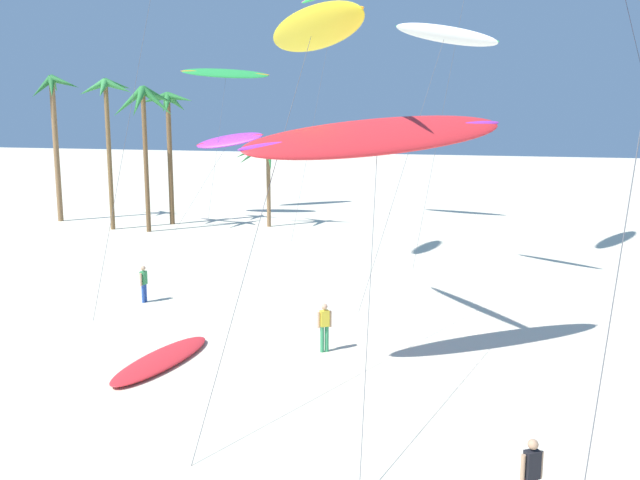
{
  "coord_description": "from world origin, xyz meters",
  "views": [
    {
      "loc": [
        6.06,
        1.25,
        7.9
      ],
      "look_at": [
        -0.26,
        20.06,
        4.37
      ],
      "focal_mm": 38.68,
      "sensor_mm": 36.0,
      "label": 1
    }
  ],
  "objects_px": {
    "flying_kite_7": "(312,29)",
    "palm_tree_4": "(268,154)",
    "flying_kite_3": "(378,136)",
    "palm_tree_1": "(107,105)",
    "person_near_right": "(324,325)",
    "palm_tree_3": "(169,118)",
    "flying_kite_1": "(445,34)",
    "person_near_left": "(144,282)",
    "person_mid_field": "(531,476)",
    "grounded_kite_0": "(162,359)",
    "palm_tree_0": "(54,106)",
    "palm_tree_2": "(145,112)",
    "flying_kite_10": "(226,73)",
    "flying_kite_4": "(229,140)"
  },
  "relations": [
    {
      "from": "palm_tree_2",
      "to": "grounded_kite_0",
      "type": "height_order",
      "value": "palm_tree_2"
    },
    {
      "from": "palm_tree_2",
      "to": "person_near_left",
      "type": "bearing_deg",
      "value": -58.42
    },
    {
      "from": "palm_tree_0",
      "to": "palm_tree_2",
      "type": "xyz_separation_m",
      "value": [
        9.27,
        -2.22,
        -0.5
      ]
    },
    {
      "from": "palm_tree_1",
      "to": "palm_tree_4",
      "type": "distance_m",
      "value": 11.68
    },
    {
      "from": "palm_tree_4",
      "to": "grounded_kite_0",
      "type": "distance_m",
      "value": 29.11
    },
    {
      "from": "palm_tree_2",
      "to": "flying_kite_3",
      "type": "bearing_deg",
      "value": -44.58
    },
    {
      "from": "palm_tree_3",
      "to": "grounded_kite_0",
      "type": "relative_size",
      "value": 1.92
    },
    {
      "from": "palm_tree_2",
      "to": "grounded_kite_0",
      "type": "distance_m",
      "value": 28.38
    },
    {
      "from": "palm_tree_1",
      "to": "flying_kite_1",
      "type": "distance_m",
      "value": 26.33
    },
    {
      "from": "palm_tree_1",
      "to": "flying_kite_3",
      "type": "xyz_separation_m",
      "value": [
        24.62,
        -21.32,
        -1.42
      ]
    },
    {
      "from": "palm_tree_1",
      "to": "person_near_left",
      "type": "distance_m",
      "value": 22.52
    },
    {
      "from": "palm_tree_2",
      "to": "flying_kite_7",
      "type": "distance_m",
      "value": 27.27
    },
    {
      "from": "flying_kite_7",
      "to": "flying_kite_10",
      "type": "bearing_deg",
      "value": 120.51
    },
    {
      "from": "palm_tree_3",
      "to": "palm_tree_4",
      "type": "relative_size",
      "value": 1.52
    },
    {
      "from": "flying_kite_10",
      "to": "person_near_right",
      "type": "relative_size",
      "value": 7.12
    },
    {
      "from": "palm_tree_0",
      "to": "person_near_right",
      "type": "height_order",
      "value": "palm_tree_0"
    },
    {
      "from": "flying_kite_3",
      "to": "palm_tree_2",
      "type": "bearing_deg",
      "value": 135.42
    },
    {
      "from": "flying_kite_10",
      "to": "grounded_kite_0",
      "type": "height_order",
      "value": "flying_kite_10"
    },
    {
      "from": "person_near_right",
      "to": "flying_kite_3",
      "type": "bearing_deg",
      "value": -30.4
    },
    {
      "from": "palm_tree_4",
      "to": "flying_kite_10",
      "type": "bearing_deg",
      "value": 132.88
    },
    {
      "from": "person_near_left",
      "to": "palm_tree_2",
      "type": "bearing_deg",
      "value": 121.58
    },
    {
      "from": "palm_tree_3",
      "to": "palm_tree_4",
      "type": "distance_m",
      "value": 7.83
    },
    {
      "from": "palm_tree_0",
      "to": "person_mid_field",
      "type": "bearing_deg",
      "value": -40.44
    },
    {
      "from": "palm_tree_2",
      "to": "person_near_left",
      "type": "distance_m",
      "value": 20.66
    },
    {
      "from": "palm_tree_0",
      "to": "palm_tree_4",
      "type": "xyz_separation_m",
      "value": [
        16.32,
        2.57,
        -3.44
      ]
    },
    {
      "from": "palm_tree_1",
      "to": "flying_kite_10",
      "type": "bearing_deg",
      "value": 74.37
    },
    {
      "from": "person_mid_field",
      "to": "palm_tree_0",
      "type": "bearing_deg",
      "value": 139.56
    },
    {
      "from": "palm_tree_3",
      "to": "grounded_kite_0",
      "type": "height_order",
      "value": "palm_tree_3"
    },
    {
      "from": "palm_tree_0",
      "to": "flying_kite_10",
      "type": "relative_size",
      "value": 0.91
    },
    {
      "from": "palm_tree_0",
      "to": "person_near_left",
      "type": "height_order",
      "value": "palm_tree_0"
    },
    {
      "from": "palm_tree_0",
      "to": "flying_kite_7",
      "type": "distance_m",
      "value": 35.62
    },
    {
      "from": "flying_kite_3",
      "to": "palm_tree_1",
      "type": "bearing_deg",
      "value": 139.11
    },
    {
      "from": "palm_tree_3",
      "to": "person_near_right",
      "type": "distance_m",
      "value": 31.56
    },
    {
      "from": "palm_tree_4",
      "to": "flying_kite_1",
      "type": "relative_size",
      "value": 0.51
    },
    {
      "from": "palm_tree_3",
      "to": "flying_kite_10",
      "type": "xyz_separation_m",
      "value": [
        0.56,
        8.49,
        3.68
      ]
    },
    {
      "from": "palm_tree_3",
      "to": "person_mid_field",
      "type": "height_order",
      "value": "palm_tree_3"
    },
    {
      "from": "palm_tree_4",
      "to": "flying_kite_7",
      "type": "distance_m",
      "value": 27.56
    },
    {
      "from": "grounded_kite_0",
      "to": "person_near_left",
      "type": "distance_m",
      "value": 7.94
    },
    {
      "from": "flying_kite_7",
      "to": "palm_tree_4",
      "type": "bearing_deg",
      "value": 116.0
    },
    {
      "from": "palm_tree_4",
      "to": "person_mid_field",
      "type": "bearing_deg",
      "value": -59.53
    },
    {
      "from": "palm_tree_1",
      "to": "flying_kite_7",
      "type": "relative_size",
      "value": 0.85
    },
    {
      "from": "flying_kite_7",
      "to": "flying_kite_10",
      "type": "relative_size",
      "value": 1.03
    },
    {
      "from": "person_near_right",
      "to": "flying_kite_4",
      "type": "bearing_deg",
      "value": 121.11
    },
    {
      "from": "flying_kite_1",
      "to": "grounded_kite_0",
      "type": "bearing_deg",
      "value": -115.87
    },
    {
      "from": "flying_kite_7",
      "to": "person_near_right",
      "type": "relative_size",
      "value": 7.31
    },
    {
      "from": "flying_kite_7",
      "to": "person_near_left",
      "type": "xyz_separation_m",
      "value": [
        -8.79,
        3.05,
        -9.85
      ]
    },
    {
      "from": "person_near_right",
      "to": "palm_tree_3",
      "type": "bearing_deg",
      "value": 129.94
    },
    {
      "from": "palm_tree_0",
      "to": "person_near_right",
      "type": "relative_size",
      "value": 6.51
    },
    {
      "from": "flying_kite_3",
      "to": "grounded_kite_0",
      "type": "bearing_deg",
      "value": -167.3
    },
    {
      "from": "palm_tree_0",
      "to": "flying_kite_1",
      "type": "relative_size",
      "value": 0.87
    }
  ]
}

